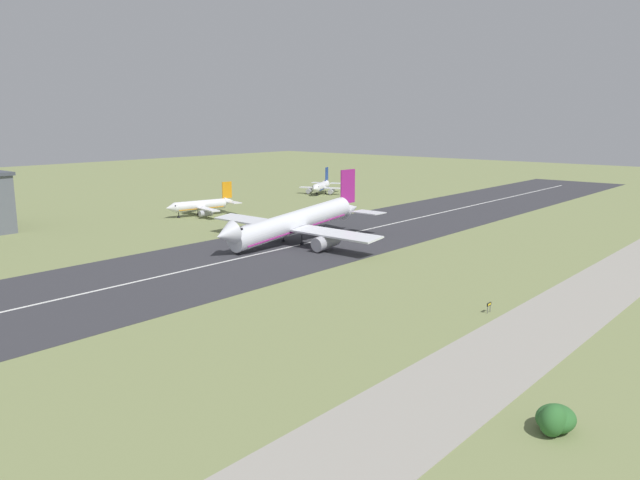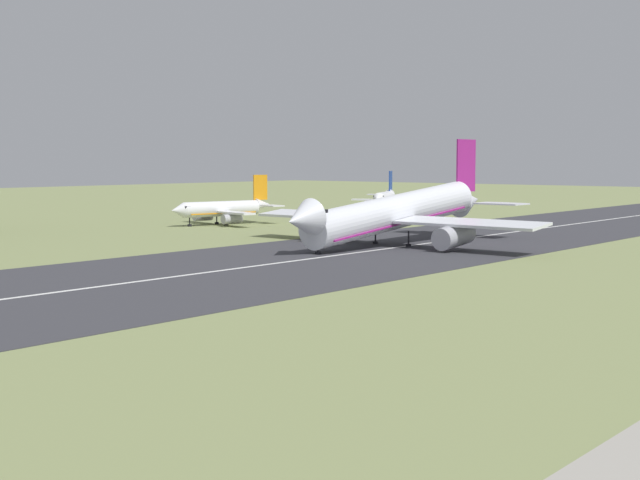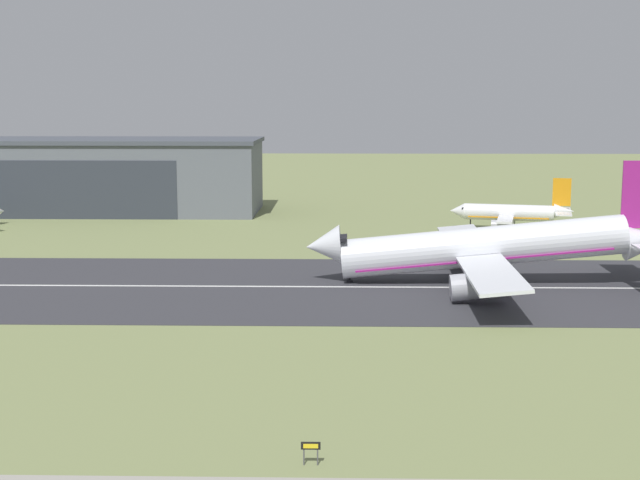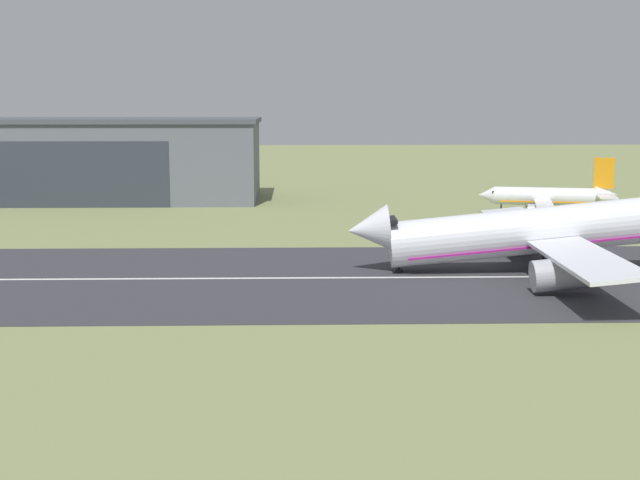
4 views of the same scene
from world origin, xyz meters
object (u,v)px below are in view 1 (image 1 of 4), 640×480
shrub_clump (555,419)px  runway_sign (489,305)px  airplane_parked_centre (201,206)px  airplane_parked_east (321,187)px  airplane_landing (294,223)px

shrub_clump → runway_sign: (31.10, 21.48, -0.16)m
airplane_parked_centre → airplane_parked_east: (67.35, 8.02, -0.19)m
airplane_landing → airplane_parked_east: 100.10m
airplane_landing → shrub_clump: 97.31m
airplane_parked_centre → runway_sign: airplane_parked_centre is taller
shrub_clump → runway_sign: 37.80m
airplane_landing → airplane_parked_east: bearing=36.4°
airplane_parked_east → shrub_clump: airplane_parked_east is taller
runway_sign → airplane_parked_centre: bearing=73.0°
airplane_parked_centre → airplane_landing: bearing=-104.4°
airplane_parked_centre → shrub_clump: size_ratio=4.84×
airplane_landing → runway_sign: bearing=-109.2°
airplane_landing → shrub_clump: (-52.24, -82.02, -3.50)m
airplane_landing → airplane_parked_centre: bearing=75.6°
shrub_clump → runway_sign: shrub_clump is taller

